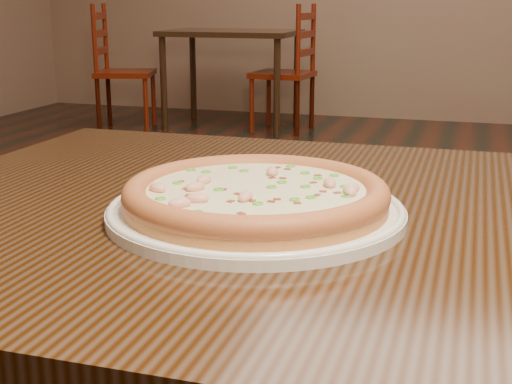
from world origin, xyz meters
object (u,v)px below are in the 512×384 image
(bg_table_left, at_px, (232,43))
(chair_a, at_px, (118,72))
(chair_b, at_px, (290,74))
(plate, at_px, (256,210))
(hero_table, at_px, (366,295))
(pizza, at_px, (256,195))

(bg_table_left, height_order, chair_a, chair_a)
(chair_a, height_order, chair_b, same)
(plate, relative_size, bg_table_left, 0.33)
(hero_table, height_order, plate, plate)
(plate, distance_m, chair_b, 4.68)
(plate, xyz_separation_m, chair_b, (-1.13, 4.53, -0.32))
(chair_a, bearing_deg, pizza, -60.27)
(pizza, height_order, bg_table_left, pizza)
(hero_table, relative_size, plate, 3.61)
(plate, bearing_deg, bg_table_left, 109.40)
(plate, bearing_deg, chair_a, 119.73)
(chair_a, distance_m, chair_b, 1.32)
(hero_table, relative_size, bg_table_left, 1.20)
(pizza, xyz_separation_m, bg_table_left, (-1.61, 4.58, -0.12))
(hero_table, xyz_separation_m, plate, (-0.12, -0.05, 0.11))
(plate, height_order, chair_b, chair_b)
(pizza, relative_size, chair_b, 0.31)
(chair_b, bearing_deg, bg_table_left, 173.32)
(pizza, bearing_deg, plate, 85.26)
(chair_a, xyz_separation_m, chair_b, (1.29, 0.29, 0.00))
(bg_table_left, bearing_deg, chair_b, -6.68)
(plate, xyz_separation_m, bg_table_left, (-1.61, 4.58, -0.10))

